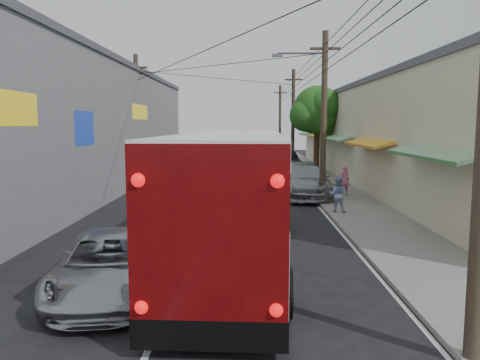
% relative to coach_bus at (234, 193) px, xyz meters
% --- Properties ---
extents(ground, '(120.00, 120.00, 0.00)m').
position_rel_coach_bus_xyz_m(ground, '(-1.28, -4.12, -1.82)').
color(ground, black).
rests_on(ground, ground).
extents(sidewalk, '(3.00, 80.00, 0.12)m').
position_rel_coach_bus_xyz_m(sidewalk, '(5.22, 15.88, -1.76)').
color(sidewalk, slate).
rests_on(sidewalk, ground).
extents(building_right, '(7.09, 40.00, 6.25)m').
position_rel_coach_bus_xyz_m(building_right, '(9.71, 17.88, 1.33)').
color(building_right, beige).
rests_on(building_right, ground).
extents(building_left, '(7.20, 36.00, 7.25)m').
position_rel_coach_bus_xyz_m(building_left, '(-9.78, 13.87, 1.83)').
color(building_left, gray).
rests_on(building_left, ground).
extents(utility_poles, '(11.80, 45.28, 8.00)m').
position_rel_coach_bus_xyz_m(utility_poles, '(1.84, 16.20, 2.31)').
color(utility_poles, '#473828').
rests_on(utility_poles, ground).
extents(street_tree, '(4.40, 4.00, 6.60)m').
position_rel_coach_bus_xyz_m(street_tree, '(5.59, 21.89, 2.85)').
color(street_tree, '#3F2B19').
rests_on(street_tree, ground).
extents(coach_bus, '(3.18, 12.31, 3.52)m').
position_rel_coach_bus_xyz_m(coach_bus, '(0.00, 0.00, 0.00)').
color(coach_bus, white).
rests_on(coach_bus, ground).
extents(jeepney, '(2.86, 5.08, 1.34)m').
position_rel_coach_bus_xyz_m(jeepney, '(-2.68, -3.12, -1.15)').
color(jeepney, '#ABACB2').
rests_on(jeepney, ground).
extents(parked_suv, '(2.70, 5.94, 1.69)m').
position_rel_coach_bus_xyz_m(parked_suv, '(3.32, 10.87, -0.98)').
color(parked_suv, gray).
rests_on(parked_suv, ground).
extents(parked_car_mid, '(2.12, 4.39, 1.44)m').
position_rel_coach_bus_xyz_m(parked_car_mid, '(2.52, 15.88, -1.10)').
color(parked_car_mid, '#252429').
rests_on(parked_car_mid, ground).
extents(parked_car_far, '(2.31, 5.06, 1.61)m').
position_rel_coach_bus_xyz_m(parked_car_far, '(3.32, 23.52, -1.02)').
color(parked_car_far, black).
rests_on(parked_car_far, ground).
extents(pedestrian_near, '(0.63, 0.48, 1.53)m').
position_rel_coach_bus_xyz_m(pedestrian_near, '(5.37, 10.91, -0.94)').
color(pedestrian_near, pink).
rests_on(pedestrian_near, sidewalk).
extents(pedestrian_far, '(0.84, 0.72, 1.47)m').
position_rel_coach_bus_xyz_m(pedestrian_far, '(4.12, 6.12, -0.97)').
color(pedestrian_far, '#8C9ECC').
rests_on(pedestrian_far, sidewalk).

